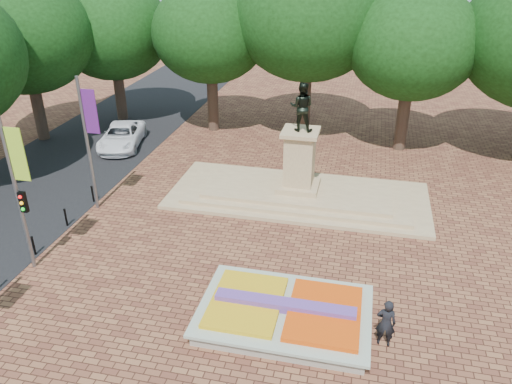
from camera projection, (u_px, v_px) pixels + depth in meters
The scene contains 9 objects.
ground at pixel (269, 285), 20.53m from camera, with size 90.00×90.00×0.00m, color brown.
asphalt_street at pixel (24, 194), 27.86m from camera, with size 9.00×90.00×0.02m, color black.
flower_bed at pixel (285, 313), 18.42m from camera, with size 6.30×4.30×0.91m.
monument at pixel (298, 183), 27.08m from camera, with size 14.00×6.00×6.40m.
tree_row_back at pixel (360, 42), 32.69m from camera, with size 44.80×8.80×10.43m.
banner_poles at pixel (13, 190), 19.65m from camera, with size 0.88×11.17×7.00m.
bollard_row at pixel (15, 261), 21.12m from camera, with size 0.12×13.12×0.98m.
van at pixel (122, 136), 33.90m from camera, with size 2.47×5.36×1.49m, color white.
pedestrian at pixel (386, 323), 17.12m from camera, with size 0.68×0.45×1.88m, color black.
Camera 1 is at (3.19, -16.27, 12.71)m, focal length 35.00 mm.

